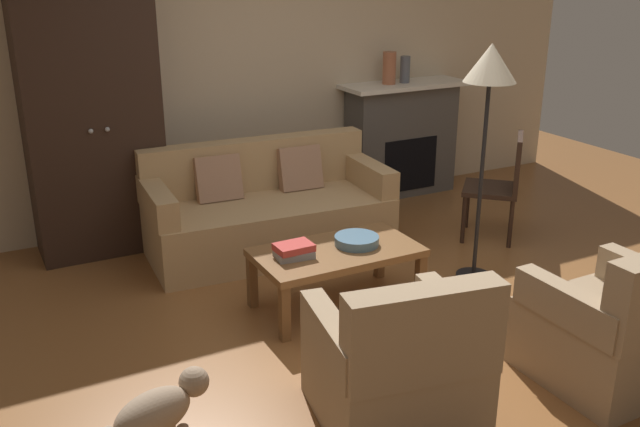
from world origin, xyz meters
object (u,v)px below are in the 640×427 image
at_px(fruit_bowl, 357,240).
at_px(coffee_table, 337,256).
at_px(fireplace, 401,138).
at_px(mantel_vase_slate, 405,69).
at_px(side_chair_wooden, 502,181).
at_px(book_stack, 294,251).
at_px(armoire, 92,124).
at_px(couch, 267,212).
at_px(armchair_near_right, 615,330).
at_px(armchair_near_left, 398,369).
at_px(floor_lamp, 490,78).
at_px(dog, 159,411).
at_px(mantel_vase_terracotta, 389,68).

bearing_deg(fruit_bowl, coffee_table, -178.16).
bearing_deg(fireplace, fruit_bowl, -130.79).
bearing_deg(mantel_vase_slate, side_chair_wooden, -87.78).
xyz_separation_m(fireplace, book_stack, (-2.07, -1.85, -0.10)).
xyz_separation_m(armoire, fruit_bowl, (1.35, -1.78, -0.59)).
relative_size(armoire, couch, 1.05).
bearing_deg(mantel_vase_slate, armchair_near_right, -103.98).
distance_m(armoire, coffee_table, 2.25).
height_order(couch, armchair_near_left, armchair_near_left).
height_order(fireplace, book_stack, fireplace).
height_order(armoire, floor_lamp, armoire).
bearing_deg(dog, mantel_vase_slate, 40.85).
xyz_separation_m(armchair_near_right, side_chair_wooden, (0.89, 1.95, 0.20)).
xyz_separation_m(coffee_table, dog, (-1.49, -0.97, -0.12)).
bearing_deg(floor_lamp, book_stack, 176.33).
xyz_separation_m(coffee_table, mantel_vase_terracotta, (1.58, 1.85, 0.91)).
xyz_separation_m(book_stack, side_chair_wooden, (2.13, 0.43, 0.05)).
relative_size(fireplace, armchair_near_right, 1.43).
bearing_deg(floor_lamp, fruit_bowl, 174.92).
height_order(armchair_near_left, dog, armchair_near_left).
xyz_separation_m(armchair_near_right, dog, (-2.41, 0.54, -0.07)).
height_order(mantel_vase_slate, dog, mantel_vase_slate).
distance_m(armoire, couch, 1.52).
bearing_deg(book_stack, armchair_near_right, -50.86).
distance_m(coffee_table, dog, 1.78).
relative_size(coffee_table, armchair_near_right, 1.25).
relative_size(couch, armchair_near_left, 2.22).
relative_size(couch, side_chair_wooden, 2.18).
height_order(mantel_vase_terracotta, dog, mantel_vase_terracotta).
xyz_separation_m(fireplace, floor_lamp, (-0.63, -1.94, 0.92)).
bearing_deg(floor_lamp, armchair_near_left, -141.20).
distance_m(armchair_near_left, dog, 1.18).
bearing_deg(armchair_near_left, couch, 82.00).
height_order(coffee_table, mantel_vase_terracotta, mantel_vase_terracotta).
bearing_deg(fruit_bowl, couch, 98.66).
bearing_deg(side_chair_wooden, mantel_vase_terracotta, 99.49).
bearing_deg(armchair_near_right, book_stack, 129.14).
distance_m(coffee_table, mantel_vase_slate, 2.70).
bearing_deg(side_chair_wooden, coffee_table, -166.27).
bearing_deg(coffee_table, fruit_bowl, 1.84).
distance_m(armoire, book_stack, 2.06).
bearing_deg(mantel_vase_terracotta, floor_lamp, -103.18).
bearing_deg(floor_lamp, couch, 133.22).
xyz_separation_m(book_stack, armchair_near_left, (-0.04, -1.28, -0.15)).
distance_m(armchair_near_right, side_chair_wooden, 2.15).
bearing_deg(dog, fireplace, 41.03).
height_order(side_chair_wooden, floor_lamp, floor_lamp).
bearing_deg(mantel_vase_terracotta, side_chair_wooden, -80.51).
height_order(armoire, armchair_near_right, armoire).
relative_size(mantel_vase_terracotta, armchair_near_right, 0.34).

